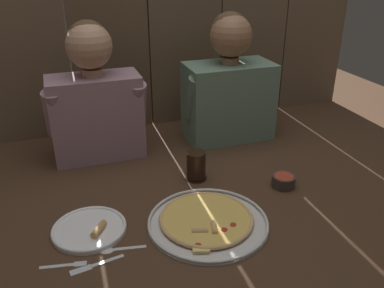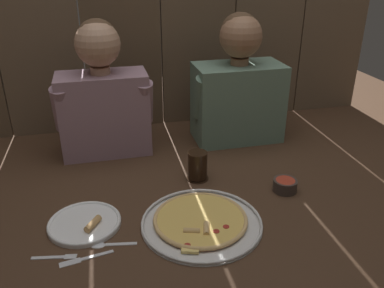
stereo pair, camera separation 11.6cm
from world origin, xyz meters
The scene contains 10 objects.
ground_plane centered at (0.00, 0.00, 0.00)m, with size 3.20×3.20×0.00m, color #422B1C.
pizza_tray centered at (-0.04, -0.13, 0.01)m, with size 0.39×0.39×0.03m.
dinner_plate centered at (-0.40, -0.05, 0.01)m, with size 0.23×0.23×0.03m.
drinking_glass centered at (0.03, 0.16, 0.06)m, with size 0.09×0.09×0.11m.
dipping_bowl centered at (0.32, -0.01, 0.03)m, with size 0.09×0.09×0.04m.
table_fork centered at (-0.48, -0.18, 0.00)m, with size 0.13×0.04×0.01m.
table_knife centered at (-0.40, -0.21, 0.00)m, with size 0.16×0.04×0.01m.
table_spoon centered at (-0.34, -0.16, 0.00)m, with size 0.14×0.04×0.01m.
diner_left centered at (-0.30, 0.49, 0.26)m, with size 0.41×0.20×0.57m.
diner_right centered at (0.30, 0.49, 0.26)m, with size 0.43×0.22×0.57m.
Camera 1 is at (-0.43, -1.12, 0.80)m, focal length 37.51 mm.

